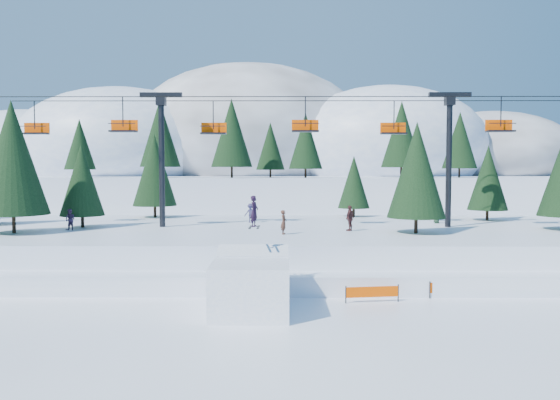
{
  "coord_description": "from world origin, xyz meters",
  "views": [
    {
      "loc": [
        0.26,
        -23.85,
        6.76
      ],
      "look_at": [
        0.13,
        6.0,
        5.2
      ],
      "focal_mm": 35.0,
      "sensor_mm": 36.0,
      "label": 1
    }
  ],
  "objects_px": {
    "jump_kicker": "(251,284)",
    "banner_near": "(372,292)",
    "chairlift": "(293,138)",
    "banner_far": "(450,286)"
  },
  "relations": [
    {
      "from": "jump_kicker",
      "to": "banner_near",
      "type": "bearing_deg",
      "value": 17.47
    },
    {
      "from": "banner_near",
      "to": "banner_far",
      "type": "height_order",
      "value": "same"
    },
    {
      "from": "jump_kicker",
      "to": "banner_far",
      "type": "distance_m",
      "value": 11.23
    },
    {
      "from": "jump_kicker",
      "to": "banner_near",
      "type": "distance_m",
      "value": 6.51
    },
    {
      "from": "jump_kicker",
      "to": "banner_far",
      "type": "bearing_deg",
      "value": 17.93
    },
    {
      "from": "chairlift",
      "to": "banner_far",
      "type": "height_order",
      "value": "chairlift"
    },
    {
      "from": "jump_kicker",
      "to": "banner_far",
      "type": "relative_size",
      "value": 2.13
    },
    {
      "from": "jump_kicker",
      "to": "chairlift",
      "type": "bearing_deg",
      "value": 81.84
    },
    {
      "from": "jump_kicker",
      "to": "chairlift",
      "type": "distance_m",
      "value": 17.99
    },
    {
      "from": "jump_kicker",
      "to": "chairlift",
      "type": "relative_size",
      "value": 0.12
    }
  ]
}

